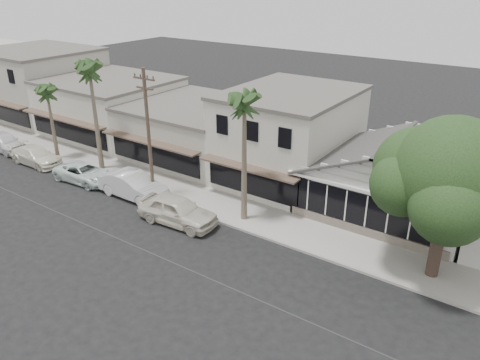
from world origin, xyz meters
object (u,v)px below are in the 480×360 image
Objects in this scene: car_1 at (133,185)px; car_3 at (36,156)px; car_2 at (84,173)px; car_4 at (5,142)px; car_0 at (177,210)px; shade_tree at (451,175)px; utility_pole at (148,132)px.

car_1 reaches higher than car_3.
car_1 is at bearing -91.81° from car_2.
car_4 reaches higher than car_2.
car_3 is (-16.06, 0.80, -0.17)m from car_0.
car_3 is (-11.06, -0.21, -0.17)m from car_1.
shade_tree is at bearing -82.99° from car_1.
car_3 is (-12.25, -0.94, -4.06)m from utility_pole.
utility_pole is at bearing -86.38° from car_4.
utility_pole is at bearing -86.89° from car_3.
car_1 is 16.06m from car_4.
utility_pole is at bearing -85.61° from car_2.
car_3 is 1.04× the size of car_4.
car_0 is (3.81, -1.74, -3.89)m from utility_pole.
car_2 is at bearing -89.99° from car_4.
car_3 is 31.02m from shade_tree.
utility_pole is 1.71× the size of car_0.
car_0 is at bearing -94.15° from car_3.
shade_tree is at bearing 5.49° from utility_pole.
utility_pole is 12.94m from car_3.
shade_tree is (18.27, 1.76, 0.84)m from utility_pole.
car_2 is 11.06m from car_4.
car_0 is at bearing -91.53° from car_4.
car_3 is at bearing 83.24° from car_0.
car_4 is at bearing 89.55° from car_1.
car_2 is 25.10m from shade_tree.
car_1 is (-5.00, 1.02, -0.01)m from car_0.
utility_pole is 5.72m from car_0.
car_1 is 0.63× the size of shade_tree.
car_4 is at bearing -176.08° from shade_tree.
car_1 is at bearing 74.59° from car_0.
car_1 is at bearing -148.56° from utility_pole.
utility_pole is 7.48m from car_2.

